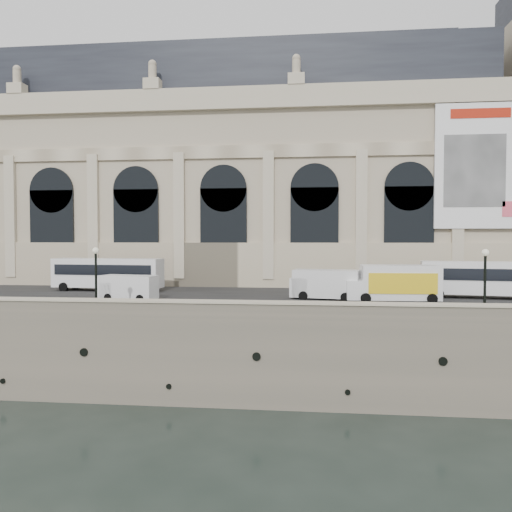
{
  "coord_description": "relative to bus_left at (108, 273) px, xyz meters",
  "views": [
    {
      "loc": [
        5.47,
        -32.73,
        11.44
      ],
      "look_at": [
        -0.4,
        22.0,
        9.52
      ],
      "focal_mm": 35.0,
      "sensor_mm": 36.0,
      "label": 1
    }
  ],
  "objects": [
    {
      "name": "lamp_right",
      "position": [
        32.39,
        -14.77,
        0.47
      ],
      "size": [
        0.48,
        0.48,
        4.75
      ],
      "color": "black",
      "rests_on": "quay"
    },
    {
      "name": "bus_left",
      "position": [
        0.0,
        0.0,
        0.0
      ],
      "size": [
        11.65,
        3.41,
        3.39
      ],
      "color": "white",
      "rests_on": "quay"
    },
    {
      "name": "van_b",
      "position": [
        4.72,
        -7.25,
        -0.76
      ],
      "size": [
        5.25,
        2.7,
        2.23
      ],
      "color": "silver",
      "rests_on": "quay"
    },
    {
      "name": "museum",
      "position": [
        9.27,
        14.2,
        11.83
      ],
      "size": [
        69.0,
        18.7,
        29.1
      ],
      "color": "#BAAC8F",
      "rests_on": "quay"
    },
    {
      "name": "lamp_left",
      "position": [
        4.96,
        -13.96,
        0.49
      ],
      "size": [
        0.49,
        0.49,
        4.8
      ],
      "color": "black",
      "rests_on": "quay"
    },
    {
      "name": "ground",
      "position": [
        15.25,
        -16.66,
        -7.9
      ],
      "size": [
        260.0,
        260.0,
        0.0
      ],
      "primitive_type": "plane",
      "color": "black",
      "rests_on": "ground"
    },
    {
      "name": "van_c",
      "position": [
        21.85,
        -4.62,
        -0.54
      ],
      "size": [
        6.31,
        3.39,
        2.66
      ],
      "color": "silver",
      "rests_on": "quay"
    },
    {
      "name": "box_truck",
      "position": [
        28.02,
        -5.6,
        -0.31
      ],
      "size": [
        7.91,
        2.97,
        3.16
      ],
      "color": "white",
      "rests_on": "quay"
    },
    {
      "name": "street",
      "position": [
        15.25,
        -2.66,
        -1.87
      ],
      "size": [
        160.0,
        24.0,
        0.06
      ],
      "primitive_type": "cube",
      "color": "#2D2D2D",
      "rests_on": "quay"
    },
    {
      "name": "bus_right",
      "position": [
        36.66,
        -2.67,
        -0.01
      ],
      "size": [
        11.63,
        4.03,
        3.36
      ],
      "color": "white",
      "rests_on": "quay"
    },
    {
      "name": "parapet",
      "position": [
        15.25,
        -16.06,
        -1.28
      ],
      "size": [
        160.0,
        1.4,
        1.21
      ],
      "color": "#776C5B",
      "rests_on": "quay"
    },
    {
      "name": "quay",
      "position": [
        15.25,
        18.34,
        -4.9
      ],
      "size": [
        160.0,
        70.0,
        6.0
      ],
      "primitive_type": "cube",
      "color": "#776C5B",
      "rests_on": "ground"
    }
  ]
}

